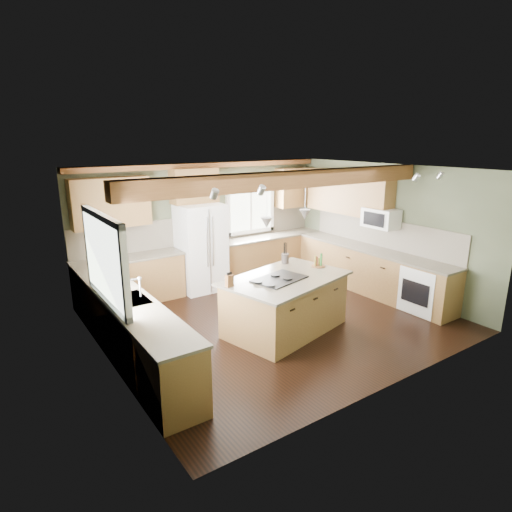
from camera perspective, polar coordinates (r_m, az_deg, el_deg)
floor at (r=7.59m, az=2.39°, el=-8.50°), size 5.60×5.60×0.00m
ceiling at (r=6.95m, az=2.63°, el=11.47°), size 5.60×5.60×0.00m
wall_back at (r=9.23m, az=-6.85°, el=4.24°), size 5.60×0.00×5.60m
wall_left at (r=5.98m, az=-19.54°, el=-2.80°), size 0.00×5.00×5.00m
wall_right at (r=9.08m, az=16.83°, el=3.49°), size 0.00×5.00×5.00m
ceiling_beam at (r=6.64m, az=4.80°, el=10.12°), size 5.55×0.26×0.26m
soffit_trim at (r=8.99m, az=-6.80°, el=11.92°), size 5.55×0.20×0.10m
backsplash_back at (r=9.24m, az=-6.78°, el=3.68°), size 5.58×0.03×0.58m
backsplash_right at (r=9.12m, az=16.49°, el=2.99°), size 0.03×3.70×0.58m
base_cab_back_left at (r=8.52m, az=-16.43°, el=-3.24°), size 2.02×0.60×0.88m
counter_back_left at (r=8.39m, az=-16.67°, el=-0.27°), size 2.06×0.64×0.04m
base_cab_back_right at (r=9.95m, az=1.74°, el=0.08°), size 2.62×0.60×0.88m
counter_back_right at (r=9.84m, az=1.76°, el=2.66°), size 2.66×0.64×0.04m
base_cab_left at (r=6.41m, az=-16.35°, el=-9.56°), size 0.60×3.70×0.88m
counter_left at (r=6.23m, az=-16.67°, el=-5.72°), size 0.64×3.74×0.04m
base_cab_right at (r=9.10m, az=14.97°, el=-1.95°), size 0.60×3.70×0.88m
counter_right at (r=8.97m, az=15.18°, el=0.85°), size 0.64×3.74×0.04m
upper_cab_back_left at (r=8.24m, az=-18.83°, el=6.76°), size 1.40×0.35×0.90m
upper_cab_over_fridge at (r=8.82m, az=-8.23°, el=9.26°), size 0.96×0.35×0.70m
upper_cab_right at (r=9.43m, az=12.20°, el=8.24°), size 0.35×2.20×0.90m
upper_cab_back_corner at (r=10.25m, az=5.10°, el=9.09°), size 0.90×0.35×0.90m
window_left at (r=5.96m, az=-19.70°, el=-0.36°), size 0.04×1.60×1.05m
window_back at (r=9.75m, az=-0.81°, el=6.44°), size 1.10×0.04×1.00m
sink at (r=6.23m, az=-16.67°, el=-5.68°), size 0.50×0.65×0.03m
faucet at (r=6.23m, az=-15.20°, el=-4.14°), size 0.02×0.02×0.28m
dishwasher at (r=5.32m, az=-11.63°, el=-14.81°), size 0.60×0.60×0.84m
oven at (r=8.36m, az=21.65°, el=-4.17°), size 0.60×0.72×0.84m
microwave at (r=8.84m, az=16.30°, el=4.87°), size 0.40×0.70×0.38m
pendant_left at (r=6.30m, az=1.43°, el=4.46°), size 0.18×0.18×0.16m
pendant_right at (r=7.04m, az=6.53°, el=5.54°), size 0.18×0.18×0.16m
refrigerator at (r=8.86m, az=-7.34°, el=1.09°), size 0.90×0.74×1.80m
island at (r=7.07m, az=3.89°, el=-6.52°), size 2.13×1.58×0.88m
island_top at (r=6.91m, az=3.96°, el=-2.98°), size 2.28×1.74×0.04m
cooktop at (r=6.78m, az=3.13°, el=-3.06°), size 0.93×0.73×0.02m
knife_block at (r=6.45m, az=-3.56°, el=-3.31°), size 0.11×0.09×0.18m
utensil_crock at (r=7.64m, az=3.91°, el=-0.33°), size 0.18×0.18×0.17m
bottle_tray at (r=7.50m, az=8.34°, el=-0.58°), size 0.31×0.31×0.22m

